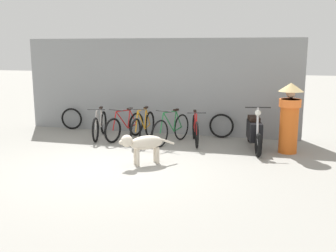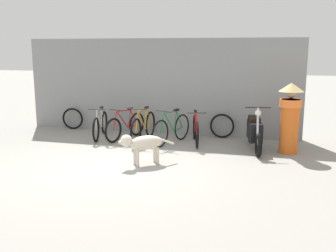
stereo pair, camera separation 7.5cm
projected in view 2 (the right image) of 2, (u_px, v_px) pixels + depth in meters
The scene contains 12 objects.
ground_plane at pixel (110, 167), 8.13m from camera, with size 60.00×60.00×0.00m, color gray.
shop_wall_back at pixel (158, 86), 11.17m from camera, with size 7.94×0.20×2.68m.
bicycle_0 at pixel (100, 125), 10.69m from camera, with size 0.51×1.65×0.85m.
bicycle_1 at pixel (126, 126), 10.53m from camera, with size 0.60×1.61×0.85m.
bicycle_2 at pixel (143, 127), 10.27m from camera, with size 0.46×1.79×0.92m.
bicycle_3 at pixel (172, 129), 10.03m from camera, with size 0.63×1.61×0.90m.
bicycle_4 at pixel (196, 130), 10.04m from camera, with size 0.55×1.59×0.86m.
motorcycle at pixel (255, 132), 9.42m from camera, with size 0.59×1.88×1.09m.
stray_dog at pixel (142, 143), 8.21m from camera, with size 1.02×0.90×0.67m.
person_in_robes at pixel (290, 115), 9.02m from camera, with size 0.64×0.64×1.64m.
spare_tire_left at pixel (73, 119), 11.81m from camera, with size 0.65×0.12×0.65m.
spare_tire_right at pixel (222, 126), 10.65m from camera, with size 0.67×0.07×0.67m.
Camera 2 is at (3.21, -7.22, 2.42)m, focal length 42.00 mm.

